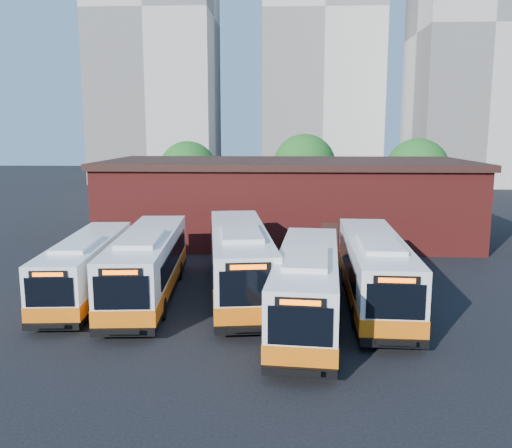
{
  "coord_description": "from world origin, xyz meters",
  "views": [
    {
      "loc": [
        -0.41,
        -23.3,
        8.72
      ],
      "look_at": [
        -1.69,
        4.05,
        3.97
      ],
      "focal_mm": 38.0,
      "sensor_mm": 36.0,
      "label": 1
    }
  ],
  "objects_px": {
    "bus_farwest": "(87,269)",
    "bus_west": "(148,267)",
    "bus_east": "(374,273)",
    "transit_worker": "(311,328)",
    "bus_midwest": "(239,263)",
    "bus_mideast": "(307,289)"
  },
  "relations": [
    {
      "from": "bus_farwest",
      "to": "bus_west",
      "type": "height_order",
      "value": "bus_west"
    },
    {
      "from": "bus_farwest",
      "to": "bus_midwest",
      "type": "distance_m",
      "value": 8.07
    },
    {
      "from": "bus_west",
      "to": "bus_mideast",
      "type": "height_order",
      "value": "bus_west"
    },
    {
      "from": "bus_midwest",
      "to": "bus_mideast",
      "type": "xyz_separation_m",
      "value": [
        3.43,
        -4.29,
        -0.12
      ]
    },
    {
      "from": "bus_midwest",
      "to": "bus_east",
      "type": "xyz_separation_m",
      "value": [
        6.94,
        -1.42,
        -0.1
      ]
    },
    {
      "from": "bus_midwest",
      "to": "bus_east",
      "type": "bearing_deg",
      "value": -19.19
    },
    {
      "from": "bus_midwest",
      "to": "bus_east",
      "type": "height_order",
      "value": "bus_midwest"
    },
    {
      "from": "bus_mideast",
      "to": "bus_east",
      "type": "height_order",
      "value": "bus_east"
    },
    {
      "from": "bus_east",
      "to": "bus_mideast",
      "type": "bearing_deg",
      "value": -138.42
    },
    {
      "from": "bus_farwest",
      "to": "bus_west",
      "type": "relative_size",
      "value": 0.9
    },
    {
      "from": "bus_west",
      "to": "bus_east",
      "type": "bearing_deg",
      "value": -7.4
    },
    {
      "from": "bus_farwest",
      "to": "transit_worker",
      "type": "height_order",
      "value": "bus_farwest"
    },
    {
      "from": "bus_midwest",
      "to": "bus_east",
      "type": "distance_m",
      "value": 7.08
    },
    {
      "from": "bus_midwest",
      "to": "bus_mideast",
      "type": "bearing_deg",
      "value": -58.97
    },
    {
      "from": "bus_mideast",
      "to": "transit_worker",
      "type": "relative_size",
      "value": 7.95
    },
    {
      "from": "bus_farwest",
      "to": "transit_worker",
      "type": "distance_m",
      "value": 13.16
    },
    {
      "from": "bus_west",
      "to": "transit_worker",
      "type": "distance_m",
      "value": 10.45
    },
    {
      "from": "bus_west",
      "to": "bus_midwest",
      "type": "bearing_deg",
      "value": 4.97
    },
    {
      "from": "transit_worker",
      "to": "bus_mideast",
      "type": "bearing_deg",
      "value": -11.27
    },
    {
      "from": "bus_west",
      "to": "bus_midwest",
      "type": "xyz_separation_m",
      "value": [
        4.77,
        0.78,
        0.09
      ]
    },
    {
      "from": "bus_mideast",
      "to": "bus_east",
      "type": "distance_m",
      "value": 4.53
    },
    {
      "from": "bus_mideast",
      "to": "bus_east",
      "type": "relative_size",
      "value": 0.99
    }
  ]
}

